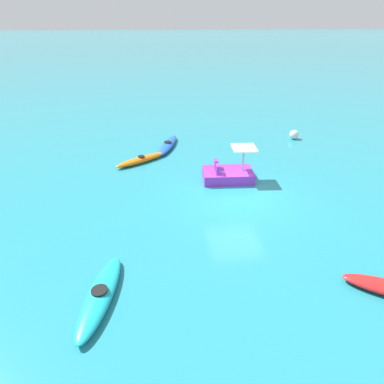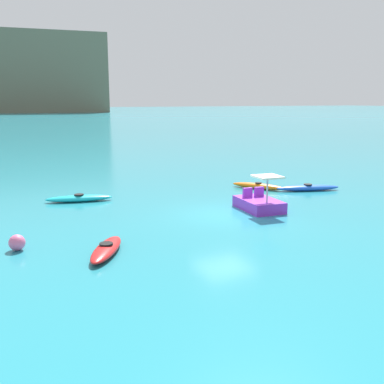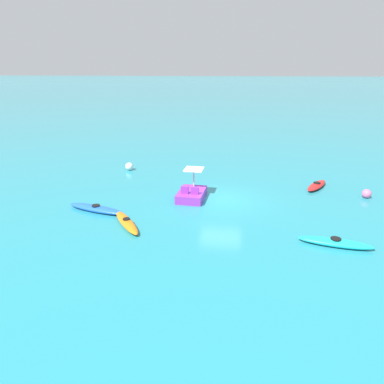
{
  "view_description": "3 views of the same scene",
  "coord_description": "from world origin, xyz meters",
  "views": [
    {
      "loc": [
        -11.98,
        3.58,
        6.89
      ],
      "look_at": [
        0.19,
        2.02,
        0.3
      ],
      "focal_mm": 29.9,
      "sensor_mm": 36.0,
      "label": 1
    },
    {
      "loc": [
        -9.63,
        -16.99,
        4.91
      ],
      "look_at": [
        -0.29,
        2.75,
        0.51
      ],
      "focal_mm": 42.88,
      "sensor_mm": 36.0,
      "label": 2
    },
    {
      "loc": [
        -0.67,
        20.29,
        7.5
      ],
      "look_at": [
        1.67,
        0.88,
        0.72
      ],
      "focal_mm": 33.86,
      "sensor_mm": 36.0,
      "label": 3
    }
  ],
  "objects": [
    {
      "name": "ground_plane",
      "position": [
        0.0,
        0.0,
        0.0
      ],
      "size": [
        600.0,
        600.0,
        0.0
      ],
      "primitive_type": "plane",
      "color": "teal"
    },
    {
      "name": "kayak_orange",
      "position": [
        4.55,
        4.26,
        0.16
      ],
      "size": [
        2.22,
        2.95,
        0.37
      ],
      "color": "orange",
      "rests_on": "ground_plane"
    },
    {
      "name": "kayak_red",
      "position": [
        -6.08,
        -2.98,
        0.16
      ],
      "size": [
        1.97,
        2.7,
        0.37
      ],
      "color": "red",
      "rests_on": "ground_plane"
    },
    {
      "name": "kayak_blue",
      "position": [
        6.73,
        2.68,
        0.16
      ],
      "size": [
        3.62,
        1.75,
        0.37
      ],
      "color": "blue",
      "rests_on": "ground_plane"
    },
    {
      "name": "kayak_cyan",
      "position": [
        -5.24,
        5.29,
        0.16
      ],
      "size": [
        3.28,
        1.35,
        0.37
      ],
      "color": "#19B7C6",
      "rests_on": "ground_plane"
    },
    {
      "name": "pedal_boat_purple",
      "position": [
        1.79,
        0.03,
        0.34
      ],
      "size": [
        1.68,
        2.54,
        1.68
      ],
      "color": "purple",
      "rests_on": "ground_plane"
    },
    {
      "name": "buoy_pink",
      "position": [
        -8.66,
        -1.36,
        0.27
      ],
      "size": [
        0.54,
        0.54,
        0.54
      ],
      "primitive_type": "sphere",
      "color": "pink",
      "rests_on": "ground_plane"
    }
  ]
}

